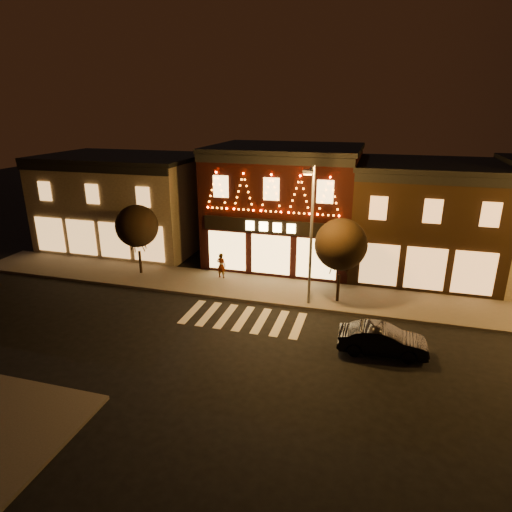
% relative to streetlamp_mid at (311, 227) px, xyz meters
% --- Properties ---
extents(ground, '(120.00, 120.00, 0.00)m').
position_rel_streetlamp_mid_xyz_m(ground, '(-3.10, -6.37, -4.75)').
color(ground, black).
rests_on(ground, ground).
extents(sidewalk_far, '(44.00, 4.00, 0.15)m').
position_rel_streetlamp_mid_xyz_m(sidewalk_far, '(-1.10, 1.63, -4.68)').
color(sidewalk_far, '#47423D').
rests_on(sidewalk_far, ground).
extents(building_left, '(12.20, 8.28, 7.30)m').
position_rel_streetlamp_mid_xyz_m(building_left, '(-16.10, 7.62, -1.09)').
color(building_left, '#6C5C4D').
rests_on(building_left, ground).
extents(building_pulp, '(10.20, 8.34, 8.30)m').
position_rel_streetlamp_mid_xyz_m(building_pulp, '(-3.10, 7.61, -0.59)').
color(building_pulp, black).
rests_on(building_pulp, ground).
extents(building_right_a, '(9.20, 8.28, 7.50)m').
position_rel_streetlamp_mid_xyz_m(building_right_a, '(6.40, 7.62, -0.99)').
color(building_right_a, '#332112').
rests_on(building_right_a, ground).
extents(streetlamp_mid, '(0.50, 1.79, 7.84)m').
position_rel_streetlamp_mid_xyz_m(streetlamp_mid, '(0.00, 0.00, 0.00)').
color(streetlamp_mid, '#59595E').
rests_on(streetlamp_mid, sidewalk_far).
extents(tree_left, '(2.80, 2.80, 4.67)m').
position_rel_streetlamp_mid_xyz_m(tree_left, '(-11.73, 1.91, -1.33)').
color(tree_left, black).
rests_on(tree_left, sidewalk_far).
extents(tree_right, '(2.93, 2.93, 4.90)m').
position_rel_streetlamp_mid_xyz_m(tree_right, '(1.57, 1.00, -1.17)').
color(tree_right, black).
rests_on(tree_right, sidewalk_far).
extents(dark_sedan, '(4.10, 1.57, 1.34)m').
position_rel_streetlamp_mid_xyz_m(dark_sedan, '(4.11, -3.93, -4.09)').
color(dark_sedan, black).
rests_on(dark_sedan, ground).
extents(pedestrian, '(0.67, 0.49, 1.69)m').
position_rel_streetlamp_mid_xyz_m(pedestrian, '(-6.16, 2.56, -3.76)').
color(pedestrian, gray).
rests_on(pedestrian, sidewalk_far).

